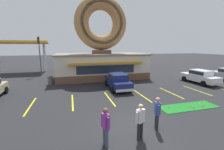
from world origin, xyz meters
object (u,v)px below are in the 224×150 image
object	(u,v)px
golf_ball	(178,106)
traffic_light_pole	(39,51)
pedestrian_blue_sweater_man	(140,120)
car_white	(200,76)
car_navy	(118,80)
pedestrian_hooded_kid	(157,112)
pedestrian_leather_jacket_man	(105,125)
trash_bin	(50,80)
putting_flag_pin	(212,99)

from	to	relation	value
golf_ball	traffic_light_pole	size ratio (longest dim) A/B	0.01
pedestrian_blue_sweater_man	car_white	bearing A→B (deg)	34.97
golf_ball	car_navy	bearing A→B (deg)	116.21
pedestrian_hooded_kid	pedestrian_leather_jacket_man	world-z (taller)	pedestrian_hooded_kid
pedestrian_blue_sweater_man	pedestrian_leather_jacket_man	size ratio (longest dim) A/B	0.99
pedestrian_hooded_kid	traffic_light_pole	size ratio (longest dim) A/B	0.30
trash_bin	traffic_light_pole	size ratio (longest dim) A/B	0.17
pedestrian_leather_jacket_man	traffic_light_pole	bearing A→B (deg)	106.77
trash_bin	traffic_light_pole	distance (m)	7.79
trash_bin	traffic_light_pole	xyz separation A→B (m)	(-2.09, 6.78, 3.21)
putting_flag_pin	car_white	bearing A→B (deg)	50.75
golf_ball	pedestrian_blue_sweater_man	size ratio (longest dim) A/B	0.02
car_white	pedestrian_hooded_kid	world-z (taller)	pedestrian_hooded_kid
pedestrian_blue_sweater_man	pedestrian_leather_jacket_man	bearing A→B (deg)	-177.78
trash_bin	car_white	bearing A→B (deg)	-13.41
pedestrian_leather_jacket_man	golf_ball	bearing A→B (deg)	25.53
putting_flag_pin	trash_bin	world-z (taller)	trash_bin
golf_ball	car_white	bearing A→B (deg)	36.25
golf_ball	traffic_light_pole	bearing A→B (deg)	126.11
car_white	trash_bin	size ratio (longest dim) A/B	4.76
putting_flag_pin	pedestrian_hooded_kid	distance (m)	6.17
pedestrian_blue_sweater_man	traffic_light_pole	bearing A→B (deg)	111.29
pedestrian_blue_sweater_man	traffic_light_pole	world-z (taller)	traffic_light_pole
golf_ball	car_navy	distance (m)	6.39
pedestrian_hooded_kid	trash_bin	world-z (taller)	pedestrian_hooded_kid
golf_ball	traffic_light_pole	distance (m)	20.43
putting_flag_pin	golf_ball	bearing A→B (deg)	171.72
golf_ball	traffic_light_pole	xyz separation A→B (m)	(-11.85, 16.24, 3.66)
golf_ball	pedestrian_blue_sweater_man	xyz separation A→B (m)	(-4.41, -2.84, 0.91)
pedestrian_leather_jacket_man	trash_bin	size ratio (longest dim) A/B	1.79
car_navy	trash_bin	world-z (taller)	car_navy
putting_flag_pin	pedestrian_leather_jacket_man	xyz separation A→B (m)	(-8.71, -2.52, 0.54)
traffic_light_pole	pedestrian_leather_jacket_man	bearing A→B (deg)	-73.23
putting_flag_pin	pedestrian_leather_jacket_man	size ratio (longest dim) A/B	0.31
car_navy	pedestrian_hooded_kid	distance (m)	8.01
putting_flag_pin	car_navy	size ratio (longest dim) A/B	0.12
pedestrian_blue_sweater_man	traffic_light_pole	xyz separation A→B (m)	(-7.43, 19.08, 2.75)
car_navy	pedestrian_leather_jacket_man	xyz separation A→B (m)	(-3.28, -8.59, 0.10)
pedestrian_hooded_kid	pedestrian_leather_jacket_man	size ratio (longest dim) A/B	1.01
pedestrian_leather_jacket_man	pedestrian_hooded_kid	bearing A→B (deg)	11.58
car_white	pedestrian_leather_jacket_man	distance (m)	15.77
golf_ball	trash_bin	distance (m)	13.60
pedestrian_blue_sweater_man	trash_bin	distance (m)	13.41
pedestrian_blue_sweater_man	putting_flag_pin	bearing A→B (deg)	19.22
trash_bin	pedestrian_hooded_kid	bearing A→B (deg)	-60.90
golf_ball	pedestrian_hooded_kid	size ratio (longest dim) A/B	0.02
car_white	pedestrian_leather_jacket_man	bearing A→B (deg)	-148.31
car_white	traffic_light_pole	xyz separation A→B (m)	(-19.18, 10.86, 2.84)
pedestrian_hooded_kid	trash_bin	bearing A→B (deg)	119.10
car_navy	trash_bin	xyz separation A→B (m)	(-6.96, 3.77, -0.37)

